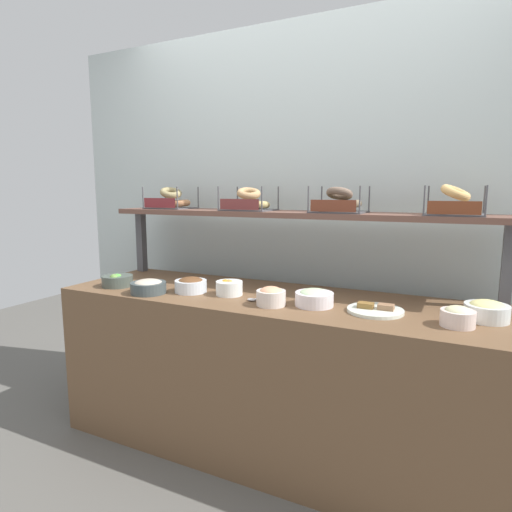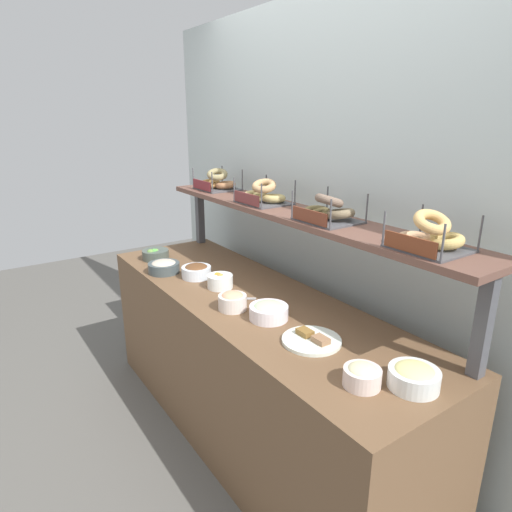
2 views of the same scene
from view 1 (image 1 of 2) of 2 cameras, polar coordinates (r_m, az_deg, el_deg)
ground_plane at (r=2.59m, az=1.78°, el=-23.95°), size 8.00×8.00×0.00m
back_wall at (r=2.70m, az=6.70°, el=4.48°), size 3.48×0.06×2.40m
deli_counter at (r=2.39m, az=1.83°, el=-15.32°), size 2.28×0.70×0.85m
shelf_riser_left at (r=3.02m, az=-15.02°, el=1.82°), size 0.05×0.05×0.40m
shelf_riser_right at (r=2.30m, az=30.49°, el=-1.18°), size 0.05×0.05×0.40m
upper_shelf at (r=2.43m, az=4.54°, el=5.59°), size 2.24×0.32×0.03m
bowl_tuna_salad at (r=2.37m, az=-14.15°, el=-3.95°), size 0.19×0.19×0.08m
bowl_chocolate_spread at (r=2.35m, az=-8.69°, el=-3.79°), size 0.17×0.17×0.08m
bowl_scallion_spread at (r=2.07m, az=7.77°, el=-5.49°), size 0.18×0.18×0.08m
bowl_potato_salad at (r=1.93m, az=25.31°, el=-7.28°), size 0.14×0.14×0.09m
bowl_veggie_mix at (r=2.59m, az=-18.01°, el=-3.10°), size 0.17×0.17×0.08m
bowl_fruit_salad at (r=2.27m, az=-3.61°, el=-4.20°), size 0.14×0.14×0.08m
bowl_lox_spread at (r=2.06m, az=2.01°, el=-5.36°), size 0.14×0.14×0.09m
bowl_egg_salad at (r=2.07m, az=28.39°, el=-6.40°), size 0.18×0.18×0.09m
serving_plate_white at (r=2.03m, az=15.62°, el=-6.93°), size 0.25×0.25×0.04m
serving_spoon_near_plate at (r=2.16m, az=0.31°, el=-5.72°), size 0.12×0.15×0.01m
serving_spoon_by_edge at (r=2.69m, az=-18.07°, el=-3.26°), size 0.17×0.08×0.01m
bagel_basket_everything at (r=2.85m, az=-11.31°, el=7.16°), size 0.29×0.27×0.14m
bagel_basket_sesame at (r=2.52m, az=-1.04°, el=7.14°), size 0.29×0.26×0.14m
bagel_basket_poppy at (r=2.32m, az=10.97°, el=6.89°), size 0.29×0.25×0.14m
bagel_basket_plain at (r=2.24m, az=24.91°, el=6.18°), size 0.28×0.27×0.15m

